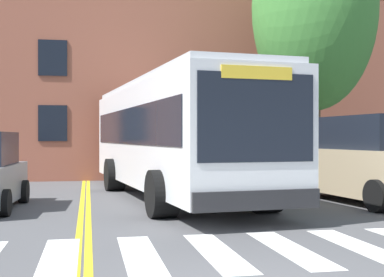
# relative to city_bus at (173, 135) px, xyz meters

# --- Properties ---
(crosswalk) EXTENTS (14.38, 2.90, 0.01)m
(crosswalk) POSITION_rel_city_bus_xyz_m (-1.61, -7.15, -1.80)
(crosswalk) COLOR white
(crosswalk) RESTS_ON ground
(lane_line_yellow_inner) EXTENTS (0.12, 36.00, 0.01)m
(lane_line_yellow_inner) POSITION_rel_city_bus_xyz_m (-2.52, 6.85, -1.80)
(lane_line_yellow_inner) COLOR gold
(lane_line_yellow_inner) RESTS_ON ground
(lane_line_yellow_outer) EXTENTS (0.12, 36.00, 0.01)m
(lane_line_yellow_outer) POSITION_rel_city_bus_xyz_m (-2.36, 6.85, -1.80)
(lane_line_yellow_outer) COLOR gold
(lane_line_yellow_outer) RESTS_ON ground
(city_bus) EXTENTS (3.91, 11.69, 3.29)m
(city_bus) POSITION_rel_city_bus_xyz_m (0.00, 0.00, 0.00)
(city_bus) COLOR white
(city_bus) RESTS_ON ground
(car_tan_far_lane) EXTENTS (2.66, 5.07, 2.28)m
(car_tan_far_lane) POSITION_rel_city_bus_xyz_m (4.98, -2.13, -0.71)
(car_tan_far_lane) COLOR tan
(car_tan_far_lane) RESTS_ON ground
(street_tree_curbside_large) EXTENTS (4.93, 4.99, 10.14)m
(street_tree_curbside_large) POSITION_rel_city_bus_xyz_m (5.64, 3.08, 4.59)
(street_tree_curbside_large) COLOR brown
(street_tree_curbside_large) RESTS_ON ground
(building_facade) EXTENTS (41.82, 8.14, 9.09)m
(building_facade) POSITION_rel_city_bus_xyz_m (-3.72, 10.49, 2.75)
(building_facade) COLOR #9E5642
(building_facade) RESTS_ON ground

